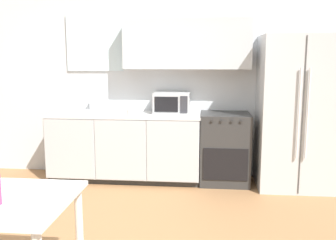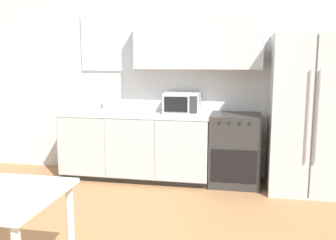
# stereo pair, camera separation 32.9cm
# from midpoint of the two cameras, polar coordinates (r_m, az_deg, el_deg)

# --- Properties ---
(wall_back) EXTENTS (12.00, 0.38, 2.70)m
(wall_back) POSITION_cam_midpoint_polar(r_m,az_deg,el_deg) (5.18, -3.50, 7.12)
(wall_back) COLOR silver
(wall_back) RESTS_ON ground_plane
(kitchen_counter) EXTENTS (2.02, 0.64, 0.90)m
(kitchen_counter) POSITION_cam_midpoint_polar(r_m,az_deg,el_deg) (5.08, -8.38, -4.02)
(kitchen_counter) COLOR #333333
(kitchen_counter) RESTS_ON ground_plane
(oven_range) EXTENTS (0.63, 0.61, 0.92)m
(oven_range) POSITION_cam_midpoint_polar(r_m,az_deg,el_deg) (4.95, 6.73, -4.31)
(oven_range) COLOR #2D2D2D
(oven_range) RESTS_ON ground_plane
(refrigerator) EXTENTS (0.90, 0.77, 1.91)m
(refrigerator) POSITION_cam_midpoint_polar(r_m,az_deg,el_deg) (4.89, 16.99, 1.08)
(refrigerator) COLOR silver
(refrigerator) RESTS_ON ground_plane
(kitchen_sink) EXTENTS (0.57, 0.43, 0.27)m
(kitchen_sink) POSITION_cam_midpoint_polar(r_m,az_deg,el_deg) (5.14, -13.53, 1.23)
(kitchen_sink) COLOR #B7BABC
(kitchen_sink) RESTS_ON kitchen_counter
(microwave) EXTENTS (0.47, 0.35, 0.27)m
(microwave) POSITION_cam_midpoint_polar(r_m,az_deg,el_deg) (4.98, -1.31, 2.62)
(microwave) COLOR #B7BABC
(microwave) RESTS_ON kitchen_counter
(coffee_mug) EXTENTS (0.12, 0.09, 0.09)m
(coffee_mug) POSITION_cam_midpoint_polar(r_m,az_deg,el_deg) (4.75, -7.64, 1.10)
(coffee_mug) COLOR white
(coffee_mug) RESTS_ON kitchen_counter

